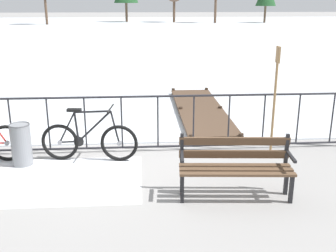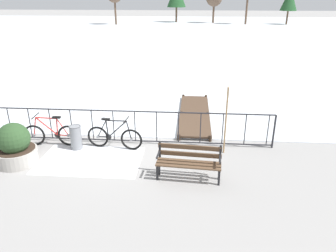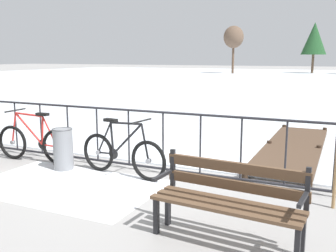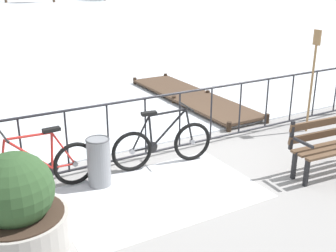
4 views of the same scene
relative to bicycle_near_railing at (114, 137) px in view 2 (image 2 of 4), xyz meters
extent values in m
plane|color=gray|center=(0.23, 0.40, -0.37)|extent=(160.00, 160.00, 0.00)
cube|color=silver|center=(0.23, 28.80, -0.35)|extent=(80.00, 56.00, 0.03)
cube|color=white|center=(-0.52, -0.80, -0.36)|extent=(2.84, 1.80, 0.01)
cylinder|color=#232328|center=(0.23, 0.40, 0.68)|extent=(9.00, 0.04, 0.04)
cylinder|color=#232328|center=(0.23, 0.40, -0.29)|extent=(9.00, 0.04, 0.04)
cylinder|color=#232328|center=(4.73, 0.40, 0.16)|extent=(0.06, 0.06, 1.05)
cylinder|color=#232328|center=(-3.43, 0.40, 0.20)|extent=(0.03, 0.03, 0.97)
cylinder|color=#232328|center=(-2.76, 0.40, 0.20)|extent=(0.03, 0.03, 0.97)
cylinder|color=#232328|center=(-2.10, 0.40, 0.20)|extent=(0.03, 0.03, 0.97)
cylinder|color=#232328|center=(-1.43, 0.40, 0.20)|extent=(0.03, 0.03, 0.97)
cylinder|color=#232328|center=(-0.77, 0.40, 0.20)|extent=(0.03, 0.03, 0.97)
cylinder|color=#232328|center=(-0.10, 0.40, 0.20)|extent=(0.03, 0.03, 0.97)
cylinder|color=#232328|center=(0.56, 0.40, 0.20)|extent=(0.03, 0.03, 0.97)
cylinder|color=#232328|center=(1.23, 0.40, 0.20)|extent=(0.03, 0.03, 0.97)
cylinder|color=#232328|center=(1.89, 0.40, 0.20)|extent=(0.03, 0.03, 0.97)
cylinder|color=#232328|center=(2.55, 0.40, 0.20)|extent=(0.03, 0.03, 0.97)
cylinder|color=#232328|center=(3.22, 0.40, 0.20)|extent=(0.03, 0.03, 0.97)
cylinder|color=#232328|center=(3.88, 0.40, 0.20)|extent=(0.03, 0.03, 0.97)
cylinder|color=#232328|center=(4.55, 0.40, 0.20)|extent=(0.03, 0.03, 0.97)
torus|color=black|center=(-0.52, 0.06, -0.04)|extent=(0.66, 0.14, 0.66)
cylinder|color=gray|center=(-0.52, 0.06, -0.04)|extent=(0.09, 0.07, 0.08)
torus|color=black|center=(0.52, -0.06, -0.04)|extent=(0.66, 0.14, 0.66)
cylinder|color=gray|center=(0.52, -0.06, -0.04)|extent=(0.09, 0.07, 0.08)
cylinder|color=black|center=(-0.20, 0.02, 0.25)|extent=(0.08, 0.05, 0.53)
cylinder|color=black|center=(0.11, -0.01, 0.26)|extent=(0.61, 0.11, 0.59)
cylinder|color=black|center=(0.09, -0.01, 0.53)|extent=(0.63, 0.11, 0.07)
cylinder|color=black|center=(-0.35, 0.04, -0.03)|extent=(0.34, 0.07, 0.05)
cylinder|color=black|center=(-0.37, 0.04, 0.24)|extent=(0.32, 0.07, 0.56)
cylinder|color=black|center=(0.46, -0.06, 0.25)|extent=(0.16, 0.05, 0.59)
cube|color=black|center=(-0.23, 0.03, 0.55)|extent=(0.25, 0.13, 0.05)
cylinder|color=black|center=(0.40, -0.05, 0.59)|extent=(0.09, 0.52, 0.03)
cylinder|color=black|center=(-0.18, 0.02, -0.02)|extent=(0.18, 0.04, 0.18)
torus|color=black|center=(-1.43, 0.08, -0.04)|extent=(0.66, 0.10, 0.66)
cylinder|color=gray|center=(-1.43, 0.08, -0.04)|extent=(0.08, 0.06, 0.08)
torus|color=black|center=(-2.48, 0.02, -0.04)|extent=(0.66, 0.10, 0.66)
cylinder|color=gray|center=(-2.48, 0.02, -0.04)|extent=(0.08, 0.06, 0.08)
cylinder|color=red|center=(-1.75, 0.06, 0.25)|extent=(0.08, 0.04, 0.53)
cylinder|color=red|center=(-2.06, 0.05, 0.26)|extent=(0.61, 0.07, 0.59)
cylinder|color=red|center=(-2.04, 0.05, 0.53)|extent=(0.63, 0.07, 0.07)
cylinder|color=red|center=(-1.60, 0.07, -0.03)|extent=(0.34, 0.05, 0.05)
cylinder|color=red|center=(-1.58, 0.07, 0.24)|extent=(0.32, 0.05, 0.56)
cylinder|color=red|center=(-2.42, 0.03, 0.25)|extent=(0.16, 0.04, 0.59)
cube|color=black|center=(-1.73, 0.06, 0.55)|extent=(0.24, 0.11, 0.05)
cylinder|color=black|center=(-2.36, 0.03, 0.59)|extent=(0.06, 0.52, 0.03)
cylinder|color=black|center=(-1.77, 0.06, -0.02)|extent=(0.18, 0.03, 0.18)
cube|color=brown|center=(2.25, -1.44, 0.07)|extent=(1.60, 0.22, 0.04)
cube|color=brown|center=(2.23, -1.60, 0.07)|extent=(1.60, 0.22, 0.04)
cube|color=brown|center=(2.22, -1.75, 0.07)|extent=(1.60, 0.22, 0.04)
cube|color=brown|center=(2.25, -1.35, 0.21)|extent=(1.60, 0.18, 0.12)
cube|color=brown|center=(2.25, -1.35, 0.41)|extent=(1.60, 0.18, 0.12)
cube|color=black|center=(2.98, -1.79, -0.15)|extent=(0.05, 0.06, 0.44)
cube|color=black|center=(3.00, -1.52, -0.15)|extent=(0.05, 0.06, 0.44)
cube|color=black|center=(3.01, -1.41, 0.30)|extent=(0.05, 0.05, 0.45)
cube|color=black|center=(2.99, -1.66, 0.27)|extent=(0.07, 0.40, 0.04)
cube|color=black|center=(1.47, -1.67, -0.15)|extent=(0.05, 0.06, 0.44)
cube|color=black|center=(1.49, -1.41, -0.15)|extent=(0.05, 0.06, 0.44)
cube|color=black|center=(1.50, -1.29, 0.30)|extent=(0.05, 0.05, 0.45)
cube|color=black|center=(1.48, -1.54, 0.27)|extent=(0.07, 0.40, 0.04)
cylinder|color=#ADA8A0|center=(-2.46, -1.10, -0.16)|extent=(1.09, 1.09, 0.41)
cylinder|color=#38281E|center=(-2.46, -1.10, 0.05)|extent=(1.01, 1.01, 0.02)
sphere|color=#2D4C28|center=(-2.46, -1.10, 0.37)|extent=(0.86, 0.86, 0.86)
cylinder|color=gray|center=(-1.13, -0.12, -0.01)|extent=(0.34, 0.34, 0.72)
torus|color=#494A4E|center=(-1.13, -0.12, 0.35)|extent=(0.35, 0.35, 0.02)
cylinder|color=#937047|center=(3.24, -0.04, 0.48)|extent=(0.04, 0.04, 1.70)
cube|color=#937047|center=(3.24, -0.04, 1.47)|extent=(0.03, 0.16, 0.28)
cube|color=#4C3828|center=(2.39, 2.84, -0.25)|extent=(1.10, 4.28, 0.06)
cylinder|color=#35271C|center=(1.89, 0.70, -0.27)|extent=(0.10, 0.10, 0.20)
cylinder|color=#35271C|center=(2.88, 0.70, -0.27)|extent=(0.10, 0.10, 0.20)
cylinder|color=#35271C|center=(1.89, 2.84, -0.27)|extent=(0.10, 0.10, 0.20)
cylinder|color=#35271C|center=(2.88, 2.84, -0.27)|extent=(0.10, 0.10, 0.20)
cylinder|color=#35271C|center=(1.89, 4.98, -0.27)|extent=(0.10, 0.10, 0.20)
cylinder|color=#35271C|center=(2.88, 4.98, -0.27)|extent=(0.10, 0.10, 0.20)
cylinder|color=brown|center=(-0.52, 44.28, 1.49)|extent=(0.29, 0.29, 3.71)
cylinder|color=brown|center=(5.12, 42.99, 1.11)|extent=(0.29, 0.29, 2.96)
cylinder|color=brown|center=(15.61, 41.42, 1.23)|extent=(0.25, 0.25, 3.19)
cylinder|color=brown|center=(-9.01, 39.51, 1.40)|extent=(0.27, 0.27, 3.54)
cylinder|color=brown|center=(9.74, 41.29, 1.68)|extent=(0.28, 0.28, 4.10)
camera|label=1|loc=(0.91, -6.80, 2.38)|focal=43.59mm
camera|label=2|loc=(2.27, -8.57, 3.98)|focal=34.46mm
camera|label=3|loc=(3.28, -5.27, 1.59)|focal=41.03mm
camera|label=4|loc=(-3.03, -5.43, 2.58)|focal=44.86mm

